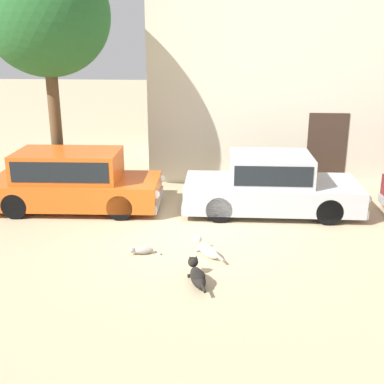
# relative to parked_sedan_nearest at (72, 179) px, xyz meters

# --- Properties ---
(ground_plane) EXTENTS (80.00, 80.00, 0.00)m
(ground_plane) POSITION_rel_parked_sedan_nearest_xyz_m (3.03, -1.46, -0.76)
(ground_plane) COLOR tan
(parked_sedan_nearest) EXTENTS (4.34, 1.84, 1.46)m
(parked_sedan_nearest) POSITION_rel_parked_sedan_nearest_xyz_m (0.00, 0.00, 0.00)
(parked_sedan_nearest) COLOR #D15619
(parked_sedan_nearest) RESTS_ON ground_plane
(parked_sedan_second) EXTENTS (4.34, 1.85, 1.43)m
(parked_sedan_second) POSITION_rel_parked_sedan_nearest_xyz_m (4.86, 0.15, -0.06)
(parked_sedan_second) COLOR #B2B5BA
(parked_sedan_second) RESTS_ON ground_plane
(stray_dog_spotted) EXTENTS (0.67, 0.88, 0.33)m
(stray_dog_spotted) POSITION_rel_parked_sedan_nearest_xyz_m (3.42, -2.48, -0.62)
(stray_dog_spotted) COLOR beige
(stray_dog_spotted) RESTS_ON ground_plane
(stray_dog_tan) EXTENTS (0.42, 1.06, 0.37)m
(stray_dog_tan) POSITION_rel_parked_sedan_nearest_xyz_m (3.33, -3.65, -0.60)
(stray_dog_tan) COLOR black
(stray_dog_tan) RESTS_ON ground_plane
(stray_cat) EXTENTS (0.64, 0.27, 0.17)m
(stray_cat) POSITION_rel_parked_sedan_nearest_xyz_m (2.17, -2.53, -0.68)
(stray_cat) COLOR gray
(stray_cat) RESTS_ON ground_plane
(acacia_tree_left) EXTENTS (3.17, 2.85, 6.12)m
(acacia_tree_left) POSITION_rel_parked_sedan_nearest_xyz_m (-0.72, 1.16, 3.82)
(acacia_tree_left) COLOR brown
(acacia_tree_left) RESTS_ON ground_plane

